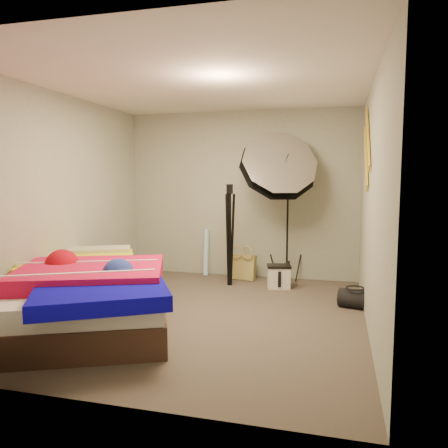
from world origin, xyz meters
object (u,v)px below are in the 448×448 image
(duffel_bag, at_px, (355,299))
(camera_tripod, at_px, (230,228))
(wrapping_roll, at_px, (206,252))
(bed, at_px, (89,293))
(tote_bag, at_px, (243,267))
(camera_case, at_px, (279,277))
(photo_umbrella, at_px, (278,169))

(duffel_bag, distance_m, camera_tripod, 1.94)
(wrapping_roll, xyz_separation_m, camera_tripod, (0.51, -0.53, 0.46))
(bed, bearing_deg, tote_bag, 64.10)
(wrapping_roll, bearing_deg, camera_tripod, -46.26)
(wrapping_roll, distance_m, camera_case, 1.33)
(photo_umbrella, bearing_deg, bed, -127.40)
(tote_bag, height_order, wrapping_roll, wrapping_roll)
(tote_bag, relative_size, wrapping_roll, 0.52)
(wrapping_roll, distance_m, photo_umbrella, 1.74)
(wrapping_roll, relative_size, camera_case, 2.40)
(wrapping_roll, xyz_separation_m, bed, (-0.51, -2.48, -0.03))
(camera_tripod, bearing_deg, wrapping_roll, 133.74)
(tote_bag, bearing_deg, wrapping_roll, 176.01)
(duffel_bag, height_order, camera_tripod, camera_tripod)
(bed, bearing_deg, wrapping_roll, 78.45)
(photo_umbrella, distance_m, camera_tripod, 1.05)
(duffel_bag, xyz_separation_m, camera_tripod, (-1.67, 0.69, 0.70))
(tote_bag, bearing_deg, photo_umbrella, -9.16)
(tote_bag, xyz_separation_m, duffel_bag, (1.56, -1.07, -0.08))
(camera_case, xyz_separation_m, bed, (-1.71, -1.95, 0.18))
(camera_tripod, bearing_deg, bed, -117.57)
(bed, xyz_separation_m, camera_tripod, (1.02, 1.95, 0.49))
(tote_bag, xyz_separation_m, wrapping_roll, (-0.62, 0.15, 0.17))
(wrapping_roll, xyz_separation_m, duffel_bag, (2.18, -1.22, -0.25))
(wrapping_roll, xyz_separation_m, photo_umbrella, (1.14, -0.32, 1.28))
(camera_case, xyz_separation_m, photo_umbrella, (-0.06, 0.21, 1.48))
(wrapping_roll, bearing_deg, bed, -101.55)
(wrapping_roll, relative_size, photo_umbrella, 0.31)
(duffel_bag, relative_size, bed, 0.14)
(duffel_bag, bearing_deg, tote_bag, 159.68)
(camera_case, bearing_deg, photo_umbrella, 94.30)
(wrapping_roll, relative_size, bed, 0.27)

